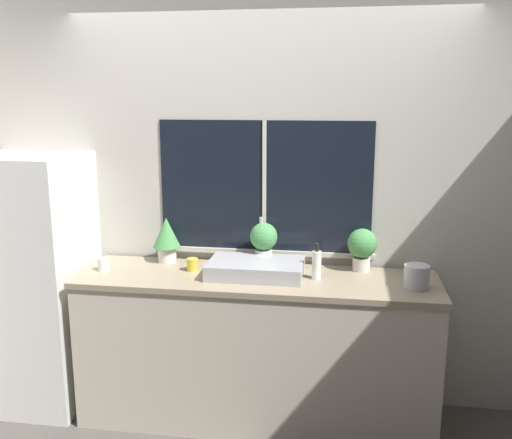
% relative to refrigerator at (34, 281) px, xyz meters
% --- Properties ---
extents(wall_back, '(8.00, 0.09, 2.70)m').
position_rel_refrigerator_xyz_m(wall_back, '(1.46, 0.34, 0.53)').
color(wall_back, '#BCB7AD').
rests_on(wall_back, ground_plane).
extents(wall_left, '(0.06, 7.00, 2.70)m').
position_rel_refrigerator_xyz_m(wall_left, '(-0.61, 1.19, 0.53)').
color(wall_left, '#BCB7AD').
rests_on(wall_left, ground_plane).
extents(counter, '(2.16, 0.60, 0.93)m').
position_rel_refrigerator_xyz_m(counter, '(1.46, -0.02, -0.35)').
color(counter, beige).
rests_on(counter, ground_plane).
extents(refrigerator, '(0.66, 0.67, 1.64)m').
position_rel_refrigerator_xyz_m(refrigerator, '(0.00, 0.00, 0.00)').
color(refrigerator, silver).
rests_on(refrigerator, ground_plane).
extents(sink, '(0.57, 0.41, 0.31)m').
position_rel_refrigerator_xyz_m(sink, '(1.45, -0.00, 0.16)').
color(sink, '#ADADB2').
rests_on(sink, counter).
extents(potted_plant_left, '(0.18, 0.18, 0.29)m').
position_rel_refrigerator_xyz_m(potted_plant_left, '(0.83, 0.20, 0.28)').
color(potted_plant_left, silver).
rests_on(potted_plant_left, counter).
extents(potted_plant_center, '(0.17, 0.17, 0.28)m').
position_rel_refrigerator_xyz_m(potted_plant_center, '(1.47, 0.20, 0.28)').
color(potted_plant_center, silver).
rests_on(potted_plant_center, counter).
extents(potted_plant_right, '(0.18, 0.18, 0.26)m').
position_rel_refrigerator_xyz_m(potted_plant_right, '(2.08, 0.20, 0.27)').
color(potted_plant_right, silver).
rests_on(potted_plant_right, counter).
extents(soap_bottle, '(0.06, 0.06, 0.22)m').
position_rel_refrigerator_xyz_m(soap_bottle, '(1.82, -0.01, 0.20)').
color(soap_bottle, white).
rests_on(soap_bottle, counter).
extents(mug_white, '(0.07, 0.07, 0.08)m').
position_rel_refrigerator_xyz_m(mug_white, '(0.51, -0.05, 0.15)').
color(mug_white, white).
rests_on(mug_white, counter).
extents(mug_yellow, '(0.07, 0.07, 0.08)m').
position_rel_refrigerator_xyz_m(mug_yellow, '(1.05, 0.03, 0.15)').
color(mug_yellow, gold).
rests_on(mug_yellow, counter).
extents(kettle, '(0.14, 0.14, 0.15)m').
position_rel_refrigerator_xyz_m(kettle, '(2.38, -0.09, 0.19)').
color(kettle, '#B2B2B7').
rests_on(kettle, counter).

